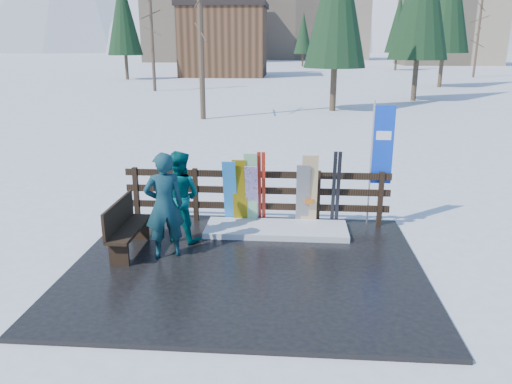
# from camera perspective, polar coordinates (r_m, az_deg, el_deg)

# --- Properties ---
(ground) EXTENTS (700.00, 700.00, 0.00)m
(ground) POSITION_cam_1_polar(r_m,az_deg,el_deg) (8.76, -1.10, -8.77)
(ground) COLOR white
(ground) RESTS_ON ground
(deck) EXTENTS (6.00, 5.00, 0.08)m
(deck) POSITION_cam_1_polar(r_m,az_deg,el_deg) (8.75, -1.10, -8.53)
(deck) COLOR black
(deck) RESTS_ON ground
(fence) EXTENTS (5.60, 0.10, 1.15)m
(fence) POSITION_cam_1_polar(r_m,az_deg,el_deg) (10.55, 0.01, -0.03)
(fence) COLOR black
(fence) RESTS_ON deck
(snow_patch) EXTENTS (2.86, 1.00, 0.12)m
(snow_patch) POSITION_cam_1_polar(r_m,az_deg,el_deg) (10.15, 2.34, -4.29)
(snow_patch) COLOR white
(snow_patch) RESTS_ON deck
(bench) EXTENTS (0.41, 1.50, 0.97)m
(bench) POSITION_cam_1_polar(r_m,az_deg,el_deg) (9.36, -14.73, -3.71)
(bench) COLOR black
(bench) RESTS_ON deck
(snowboard_0) EXTENTS (0.27, 0.39, 1.41)m
(snowboard_0) POSITION_cam_1_polar(r_m,az_deg,el_deg) (10.38, -2.99, -0.07)
(snowboard_0) COLOR #2C8BE2
(snowboard_0) RESTS_ON deck
(snowboard_1) EXTENTS (0.27, 0.26, 1.56)m
(snowboard_1) POSITION_cam_1_polar(r_m,az_deg,el_deg) (10.32, -0.59, 0.29)
(snowboard_1) COLOR white
(snowboard_1) RESTS_ON deck
(snowboard_2) EXTENTS (0.29, 0.25, 1.43)m
(snowboard_2) POSITION_cam_1_polar(r_m,az_deg,el_deg) (10.36, -1.86, -0.05)
(snowboard_2) COLOR #F3C800
(snowboard_2) RESTS_ON deck
(snowboard_3) EXTENTS (0.26, 0.41, 1.32)m
(snowboard_3) POSITION_cam_1_polar(r_m,az_deg,el_deg) (10.35, -0.48, -0.36)
(snowboard_3) COLOR white
(snowboard_3) RESTS_ON deck
(snowboard_4) EXTENTS (0.28, 0.35, 1.36)m
(snowboard_4) POSITION_cam_1_polar(r_m,az_deg,el_deg) (10.31, 5.36, -0.39)
(snowboard_4) COLOR black
(snowboard_4) RESTS_ON deck
(snowboard_5) EXTENTS (0.32, 0.33, 1.56)m
(snowboard_5) POSITION_cam_1_polar(r_m,az_deg,el_deg) (10.29, 6.12, 0.13)
(snowboard_5) COLOR silver
(snowboard_5) RESTS_ON deck
(ski_pair_a) EXTENTS (0.16, 0.30, 1.59)m
(ski_pair_a) POSITION_cam_1_polar(r_m,az_deg,el_deg) (10.36, 0.63, 0.45)
(ski_pair_a) COLOR red
(ski_pair_a) RESTS_ON deck
(ski_pair_b) EXTENTS (0.17, 0.25, 1.62)m
(ski_pair_b) POSITION_cam_1_polar(r_m,az_deg,el_deg) (10.38, 9.12, 0.34)
(ski_pair_b) COLOR black
(ski_pair_b) RESTS_ON deck
(rental_flag) EXTENTS (0.45, 0.04, 2.60)m
(rental_flag) POSITION_cam_1_polar(r_m,az_deg,el_deg) (10.49, 13.99, 4.71)
(rental_flag) COLOR silver
(rental_flag) RESTS_ON deck
(person_front) EXTENTS (0.82, 0.69, 1.91)m
(person_front) POSITION_cam_1_polar(r_m,az_deg,el_deg) (8.88, -10.44, -1.54)
(person_front) COLOR #16514E
(person_front) RESTS_ON deck
(person_back) EXTENTS (1.02, 0.89, 1.77)m
(person_back) POSITION_cam_1_polar(r_m,az_deg,el_deg) (9.62, -8.78, -0.49)
(person_back) COLOR #035557
(person_back) RESTS_ON deck
(resort_buildings) EXTENTS (73.00, 87.60, 22.60)m
(resort_buildings) POSITION_cam_1_polar(r_m,az_deg,el_deg) (123.45, 4.79, 19.24)
(resort_buildings) COLOR tan
(resort_buildings) RESTS_ON ground
(trees) EXTENTS (42.04, 68.73, 13.43)m
(trees) POSITION_cam_1_polar(r_m,az_deg,el_deg) (57.49, 6.46, 18.35)
(trees) COLOR #382B1E
(trees) RESTS_ON ground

